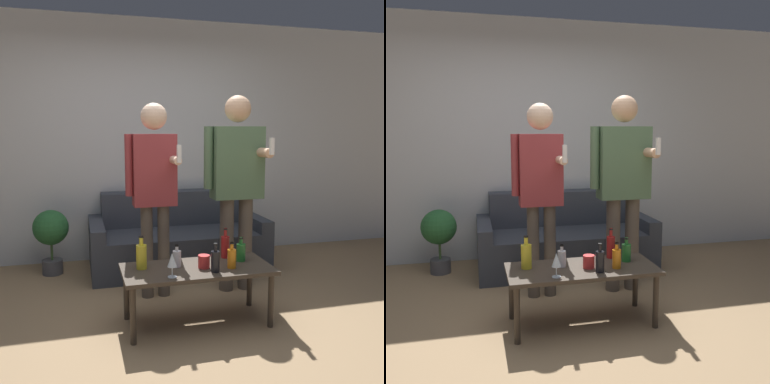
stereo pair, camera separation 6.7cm
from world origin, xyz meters
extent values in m
plane|color=#997A56|center=(0.00, 0.00, 0.00)|extent=(16.00, 16.00, 0.00)
cube|color=silver|center=(0.00, 2.07, 1.35)|extent=(8.00, 0.06, 2.70)
cube|color=#383D47|center=(0.34, 1.42, 0.20)|extent=(1.56, 0.66, 0.41)
cube|color=#383D47|center=(0.34, 1.87, 0.39)|extent=(1.56, 0.26, 0.79)
cube|color=#383D47|center=(-0.51, 1.54, 0.27)|extent=(0.14, 0.92, 0.54)
cube|color=#383D47|center=(1.18, 1.54, 0.27)|extent=(0.14, 0.92, 0.54)
cube|color=#3D3328|center=(0.17, 0.17, 0.43)|extent=(1.13, 0.51, 0.03)
cylinder|color=#3D3328|center=(-0.35, -0.04, 0.21)|extent=(0.04, 0.04, 0.41)
cylinder|color=#3D3328|center=(0.68, -0.04, 0.21)|extent=(0.04, 0.04, 0.41)
cylinder|color=#3D3328|center=(-0.35, 0.37, 0.21)|extent=(0.04, 0.04, 0.41)
cylinder|color=#3D3328|center=(0.68, 0.37, 0.21)|extent=(0.04, 0.04, 0.41)
cylinder|color=#23752D|center=(0.55, 0.23, 0.51)|extent=(0.07, 0.07, 0.14)
cylinder|color=#23752D|center=(0.55, 0.23, 0.61)|extent=(0.03, 0.03, 0.05)
cylinder|color=black|center=(0.55, 0.23, 0.63)|extent=(0.03, 0.03, 0.01)
cylinder|color=silver|center=(0.03, 0.22, 0.50)|extent=(0.06, 0.06, 0.12)
cylinder|color=silver|center=(0.03, 0.22, 0.59)|extent=(0.02, 0.02, 0.05)
cylinder|color=black|center=(0.03, 0.22, 0.61)|extent=(0.03, 0.03, 0.01)
cylinder|color=orange|center=(0.42, 0.09, 0.51)|extent=(0.07, 0.07, 0.14)
cylinder|color=orange|center=(0.42, 0.09, 0.61)|extent=(0.02, 0.02, 0.06)
cylinder|color=black|center=(0.42, 0.09, 0.63)|extent=(0.03, 0.03, 0.01)
cylinder|color=black|center=(0.27, 0.03, 0.52)|extent=(0.06, 0.06, 0.15)
cylinder|color=black|center=(0.27, 0.03, 0.63)|extent=(0.02, 0.02, 0.06)
cylinder|color=black|center=(0.27, 0.03, 0.65)|extent=(0.03, 0.03, 0.01)
cylinder|color=yellow|center=(-0.24, 0.24, 0.53)|extent=(0.08, 0.08, 0.18)
cylinder|color=yellow|center=(-0.24, 0.24, 0.66)|extent=(0.03, 0.03, 0.07)
cylinder|color=black|center=(-0.24, 0.24, 0.69)|extent=(0.03, 0.03, 0.01)
cylinder|color=#B21E1E|center=(0.46, 0.35, 0.53)|extent=(0.07, 0.07, 0.17)
cylinder|color=#B21E1E|center=(0.46, 0.35, 0.65)|extent=(0.03, 0.03, 0.07)
cylinder|color=black|center=(0.46, 0.35, 0.68)|extent=(0.03, 0.03, 0.01)
cylinder|color=silver|center=(-0.06, 0.00, 0.45)|extent=(0.06, 0.06, 0.01)
cylinder|color=silver|center=(-0.06, 0.00, 0.48)|extent=(0.01, 0.01, 0.07)
cone|color=silver|center=(-0.06, 0.00, 0.57)|extent=(0.07, 0.07, 0.10)
cylinder|color=red|center=(0.22, 0.14, 0.49)|extent=(0.09, 0.09, 0.10)
cylinder|color=brown|center=(-0.11, 0.79, 0.41)|extent=(0.10, 0.10, 0.82)
cylinder|color=brown|center=(0.03, 0.79, 0.41)|extent=(0.10, 0.10, 0.82)
cube|color=#933338|center=(-0.04, 0.79, 1.13)|extent=(0.37, 0.16, 0.62)
sphere|color=beige|center=(-0.04, 0.79, 1.58)|extent=(0.23, 0.23, 0.23)
cylinder|color=#933338|center=(-0.26, 0.79, 1.17)|extent=(0.07, 0.07, 0.52)
cylinder|color=beige|center=(0.11, 0.65, 1.22)|extent=(0.07, 0.26, 0.07)
cube|color=white|center=(0.11, 0.49, 1.28)|extent=(0.03, 0.03, 0.14)
cylinder|color=brown|center=(0.62, 0.77, 0.43)|extent=(0.13, 0.13, 0.86)
cylinder|color=brown|center=(0.80, 0.77, 0.43)|extent=(0.13, 0.13, 0.86)
cube|color=#4C6B4C|center=(0.71, 0.77, 1.18)|extent=(0.46, 0.20, 0.64)
sphere|color=tan|center=(0.71, 0.77, 1.65)|extent=(0.24, 0.24, 0.24)
cylinder|color=#4C6B4C|center=(0.44, 0.77, 1.23)|extent=(0.08, 0.08, 0.55)
cylinder|color=tan|center=(0.89, 0.62, 1.28)|extent=(0.08, 0.29, 0.08)
cube|color=white|center=(0.89, 0.45, 1.34)|extent=(0.03, 0.03, 0.14)
cylinder|color=#4C4C51|center=(-0.96, 1.65, 0.07)|extent=(0.21, 0.21, 0.15)
cylinder|color=#476B38|center=(-0.96, 1.65, 0.26)|extent=(0.02, 0.02, 0.21)
sphere|color=#286633|center=(-0.96, 1.65, 0.49)|extent=(0.36, 0.36, 0.36)
camera|label=1|loc=(-0.67, -2.83, 1.47)|focal=40.00mm
camera|label=2|loc=(-0.61, -2.84, 1.47)|focal=40.00mm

